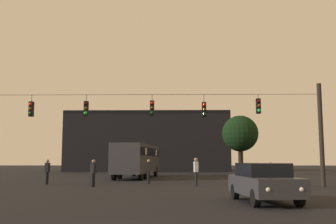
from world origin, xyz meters
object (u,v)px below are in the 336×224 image
at_px(car_near_right, 264,182).
at_px(pedestrian_crossing_center, 93,171).
at_px(pedestrian_near_bus, 196,170).
at_px(city_bus, 137,157).
at_px(tree_left_silhouette, 240,134).
at_px(pedestrian_crossing_right, 270,173).
at_px(pedestrian_crossing_left, 47,170).
at_px(pedestrian_trailing, 149,170).

distance_m(car_near_right, pedestrian_crossing_center, 12.05).
bearing_deg(pedestrian_crossing_center, pedestrian_near_bus, 8.67).
bearing_deg(city_bus, car_near_right, -71.49).
height_order(pedestrian_near_bus, tree_left_silhouette, tree_left_silhouette).
xyz_separation_m(city_bus, car_near_right, (6.89, -20.57, -1.07)).
xyz_separation_m(pedestrian_crossing_right, tree_left_silhouette, (1.63, 20.16, 3.69)).
relative_size(pedestrian_crossing_center, pedestrian_near_bus, 0.94).
height_order(city_bus, pedestrian_crossing_center, city_bus).
distance_m(pedestrian_crossing_left, pedestrian_trailing, 6.89).
height_order(city_bus, car_near_right, city_bus).
distance_m(pedestrian_near_bus, pedestrian_trailing, 3.75).
xyz_separation_m(pedestrian_crossing_right, pedestrian_near_bus, (-4.40, 1.20, 0.16)).
bearing_deg(pedestrian_crossing_center, pedestrian_trailing, 43.21).
bearing_deg(tree_left_silhouette, city_bus, -143.68).
height_order(pedestrian_crossing_left, pedestrian_crossing_center, pedestrian_crossing_left).
bearing_deg(pedestrian_crossing_left, pedestrian_trailing, 3.46).
height_order(car_near_right, pedestrian_crossing_right, pedestrian_crossing_right).
xyz_separation_m(city_bus, tree_left_silhouette, (10.81, 7.94, 2.68)).
height_order(pedestrian_crossing_left, pedestrian_near_bus, pedestrian_near_bus).
bearing_deg(car_near_right, pedestrian_near_bus, 102.46).
distance_m(city_bus, pedestrian_crossing_right, 15.31).
distance_m(city_bus, pedestrian_crossing_left, 10.80).
bearing_deg(pedestrian_crossing_right, pedestrian_crossing_center, 178.77).
distance_m(pedestrian_crossing_left, pedestrian_crossing_center, 4.50).
bearing_deg(pedestrian_trailing, tree_left_silhouette, 61.55).
bearing_deg(pedestrian_crossing_left, tree_left_silhouette, 47.23).
distance_m(pedestrian_crossing_right, tree_left_silhouette, 20.56).
relative_size(city_bus, pedestrian_crossing_right, 7.29).
xyz_separation_m(pedestrian_trailing, tree_left_silhouette, (9.17, 16.93, 3.60)).
xyz_separation_m(car_near_right, pedestrian_trailing, (-5.26, 11.58, 0.15)).
relative_size(car_near_right, pedestrian_trailing, 2.66).
bearing_deg(pedestrian_crossing_right, pedestrian_crossing_left, 168.95).
bearing_deg(tree_left_silhouette, pedestrian_crossing_left, -132.77).
height_order(car_near_right, tree_left_silhouette, tree_left_silhouette).
relative_size(pedestrian_near_bus, pedestrian_trailing, 1.06).
bearing_deg(pedestrian_crossing_left, pedestrian_near_bus, -9.17).
bearing_deg(pedestrian_crossing_center, tree_left_silhouette, 58.18).
height_order(pedestrian_crossing_left, pedestrian_crossing_right, pedestrian_crossing_left).
xyz_separation_m(pedestrian_crossing_center, tree_left_silhouette, (12.37, 19.93, 3.61)).
bearing_deg(car_near_right, city_bus, 108.51).
relative_size(pedestrian_crossing_center, pedestrian_trailing, 0.99).
distance_m(city_bus, pedestrian_crossing_center, 12.12).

